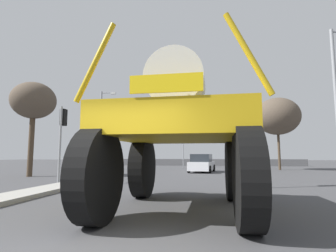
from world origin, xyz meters
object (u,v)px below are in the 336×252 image
Objects in this scene: sedan_ahead at (202,164)px; traffic_signal_near_left at (62,127)px; bare_tree_left at (34,101)px; bare_tree_right at (277,116)px; streetlight_far_left at (102,126)px; traffic_signal_near_right at (254,125)px; traffic_signal_far_left at (183,142)px; oversize_sprayer at (180,134)px.

sedan_ahead is 1.12× the size of traffic_signal_near_left.
bare_tree_right reaches higher than bare_tree_left.
streetlight_far_left reaches higher than sedan_ahead.
sedan_ahead is 13.76m from bare_tree_left.
traffic_signal_near_right is 19.80m from traffic_signal_far_left.
traffic_signal_far_left is (4.43, 19.18, 0.20)m from traffic_signal_near_left.
bare_tree_right is (7.76, 20.08, 3.27)m from oversize_sprayer.
oversize_sprayer is at bearing -85.26° from traffic_signal_far_left.
streetlight_far_left reaches higher than traffic_signal_near_left.
oversize_sprayer is at bearing -61.67° from streetlight_far_left.
traffic_signal_far_left is 0.64× the size of bare_tree_left.
streetlight_far_left reaches higher than bare_tree_left.
traffic_signal_far_left is 10.07m from streetlight_far_left.
traffic_signal_far_left is at bearing 6.15° from oversize_sprayer.
bare_tree_left is (-9.02, -15.17, 2.10)m from traffic_signal_far_left.
traffic_signal_near_left is at bearing 155.34° from sedan_ahead.
sedan_ahead is 1.13× the size of traffic_signal_near_right.
traffic_signal_near_right is at bearing -108.23° from bare_tree_right.
bare_tree_right reaches higher than traffic_signal_near_right.
oversize_sprayer is 20.69m from streetlight_far_left.
traffic_signal_near_right is (9.32, 0.00, -0.04)m from traffic_signal_near_left.
bare_tree_left is at bearing 163.90° from traffic_signal_near_right.
streetlight_far_left reaches higher than oversize_sprayer.
bare_tree_left reaches higher than oversize_sprayer.
traffic_signal_near_right is at bearing -45.59° from streetlight_far_left.
sedan_ahead is at bearing -149.40° from bare_tree_right.
bare_tree_right reaches higher than oversize_sprayer.
streetlight_far_left is at bearing 104.35° from traffic_signal_near_left.
oversize_sprayer is 0.72× the size of streetlight_far_left.
oversize_sprayer is 0.89× the size of bare_tree_left.
bare_tree_right is at bearing -23.80° from traffic_signal_far_left.
oversize_sprayer reaches higher than traffic_signal_near_left.
oversize_sprayer is 24.50m from traffic_signal_far_left.
traffic_signal_near_left is (-6.75, -10.46, 2.10)m from sedan_ahead.
streetlight_far_left is 8.98m from bare_tree_left.
bare_tree_right is (4.90, 14.87, 2.49)m from traffic_signal_near_right.
traffic_signal_far_left is 0.58× the size of bare_tree_right.
traffic_signal_near_right is 14.66m from bare_tree_left.
traffic_signal_near_left reaches higher than sedan_ahead.
traffic_signal_near_left is at bearing -103.01° from traffic_signal_far_left.
traffic_signal_near_left is 6.52m from bare_tree_left.
bare_tree_right is at bearing -19.71° from oversize_sprayer.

